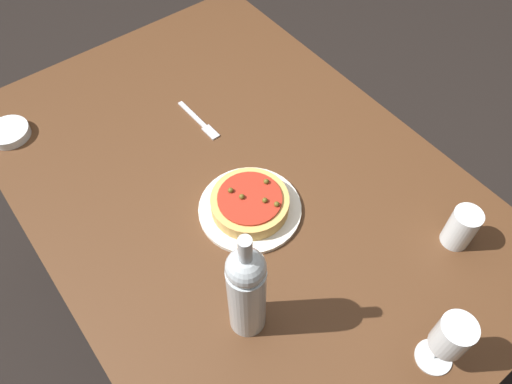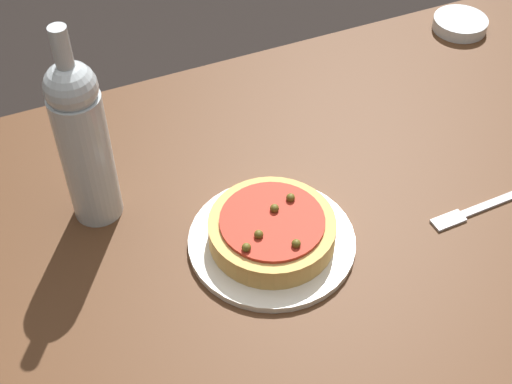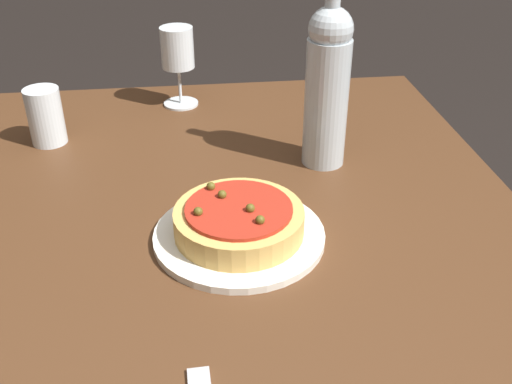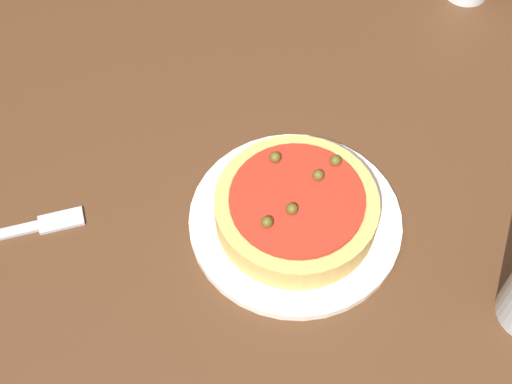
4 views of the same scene
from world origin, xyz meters
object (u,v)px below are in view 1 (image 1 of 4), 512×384
object	(u,v)px
dinner_plate	(250,209)
pizza	(250,203)
wine_glass	(451,337)
wine_bottle	(247,291)
fork	(200,122)
dining_table	(239,199)
side_bowl	(9,132)
water_cup	(461,228)

from	to	relation	value
dinner_plate	pizza	xyz separation A→B (m)	(-0.00, -0.00, 0.03)
wine_glass	wine_bottle	world-z (taller)	wine_bottle
dinner_plate	pizza	size ratio (longest dim) A/B	1.33
wine_bottle	fork	size ratio (longest dim) A/B	1.89
dining_table	fork	bearing A→B (deg)	-9.53
pizza	wine_bottle	bearing A→B (deg)	141.95
dining_table	wine_glass	xyz separation A→B (m)	(-0.63, -0.05, 0.20)
dinner_plate	wine_bottle	distance (m)	0.33
dining_table	side_bowl	xyz separation A→B (m)	(0.54, 0.42, 0.09)
wine_glass	water_cup	distance (m)	0.32
dining_table	water_cup	xyz separation A→B (m)	(-0.47, -0.32, 0.13)
wine_glass	side_bowl	bearing A→B (deg)	22.17
wine_bottle	side_bowl	xyz separation A→B (m)	(0.86, 0.21, -0.14)
wine_bottle	fork	xyz separation A→B (m)	(0.57, -0.25, -0.15)
side_bowl	dinner_plate	bearing A→B (deg)	-147.95
pizza	wine_bottle	size ratio (longest dim) A/B	0.57
pizza	wine_bottle	distance (m)	0.32
dinner_plate	side_bowl	xyz separation A→B (m)	(0.63, 0.39, 0.01)
fork	water_cup	bearing A→B (deg)	19.34
pizza	fork	size ratio (longest dim) A/B	1.07
dining_table	fork	distance (m)	0.26
dinner_plate	side_bowl	world-z (taller)	side_bowl
fork	side_bowl	bearing A→B (deg)	-124.13
pizza	dinner_plate	bearing A→B (deg)	72.13
side_bowl	water_cup	bearing A→B (deg)	-143.58
water_cup	side_bowl	world-z (taller)	water_cup
dinner_plate	wine_bottle	bearing A→B (deg)	141.97
water_cup	wine_bottle	bearing A→B (deg)	74.67
wine_bottle	pizza	bearing A→B (deg)	-38.05
dinner_plate	side_bowl	bearing A→B (deg)	32.05
pizza	fork	world-z (taller)	pizza
wine_glass	water_cup	size ratio (longest dim) A/B	1.57
pizza	dining_table	bearing A→B (deg)	-17.79
water_cup	dinner_plate	bearing A→B (deg)	42.72
water_cup	fork	bearing A→B (deg)	21.29
pizza	fork	distance (m)	0.34
wine_bottle	water_cup	xyz separation A→B (m)	(-0.14, -0.53, -0.10)
wine_glass	side_bowl	size ratio (longest dim) A/B	1.53
wine_bottle	side_bowl	distance (m)	0.89
dining_table	fork	world-z (taller)	fork
dining_table	pizza	bearing A→B (deg)	162.21
dinner_plate	fork	bearing A→B (deg)	-11.82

